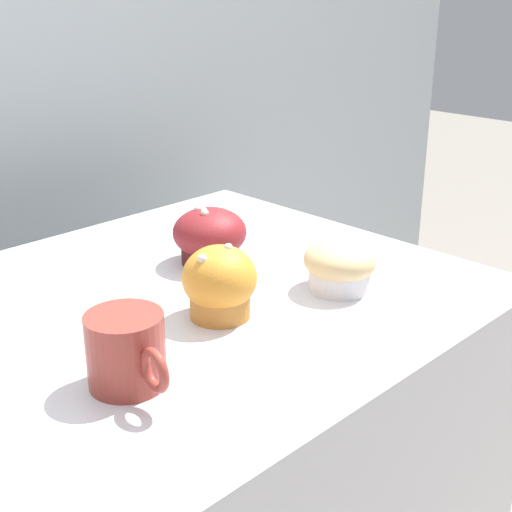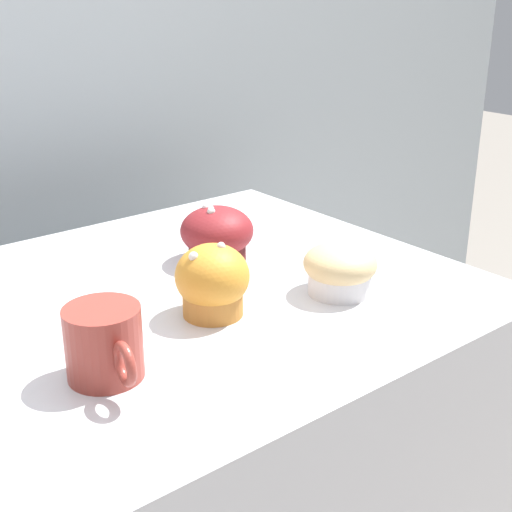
{
  "view_description": "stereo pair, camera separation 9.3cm",
  "coord_description": "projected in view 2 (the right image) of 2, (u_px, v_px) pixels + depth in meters",
  "views": [
    {
      "loc": [
        -0.4,
        -0.66,
        1.28
      ],
      "look_at": [
        0.21,
        -0.05,
        0.94
      ],
      "focal_mm": 50.0,
      "sensor_mm": 36.0,
      "label": 1
    },
    {
      "loc": [
        -0.33,
        -0.72,
        1.28
      ],
      "look_at": [
        0.21,
        -0.05,
        0.94
      ],
      "focal_mm": 50.0,
      "sensor_mm": 36.0,
      "label": 2
    }
  ],
  "objects": [
    {
      "name": "muffin_back_right",
      "position": [
        340.0,
        269.0,
        0.92
      ],
      "size": [
        0.1,
        0.1,
        0.07
      ],
      "color": "white",
      "rests_on": "display_counter"
    },
    {
      "name": "muffin_front_center",
      "position": [
        217.0,
        235.0,
        1.02
      ],
      "size": [
        0.11,
        0.11,
        0.08
      ],
      "color": "#4F1A1A",
      "rests_on": "display_counter"
    },
    {
      "name": "coffee_cup",
      "position": [
        104.0,
        342.0,
        0.72
      ],
      "size": [
        0.08,
        0.12,
        0.08
      ],
      "color": "#99382D",
      "rests_on": "display_counter"
    },
    {
      "name": "muffin_back_left",
      "position": [
        212.0,
        282.0,
        0.86
      ],
      "size": [
        0.09,
        0.09,
        0.09
      ],
      "color": "#C47C33",
      "rests_on": "display_counter"
    }
  ]
}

